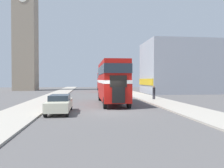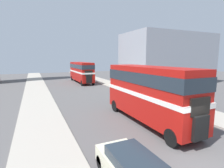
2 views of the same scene
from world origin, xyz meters
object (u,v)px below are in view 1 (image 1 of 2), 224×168
double_decker_bus (112,79)px  pedestrian_walking (154,92)px  church_tower (25,15)px  bus_distant (104,80)px  car_parked_near (60,104)px

double_decker_bus → pedestrian_walking: 6.97m
church_tower → bus_distant: bearing=-20.4°
bus_distant → church_tower: 25.14m
bus_distant → church_tower: size_ratio=0.31×
double_decker_bus → car_parked_near: double_decker_bus is taller
double_decker_bus → church_tower: church_tower is taller
pedestrian_walking → bus_distant: bearing=102.1°
double_decker_bus → car_parked_near: 7.76m
double_decker_bus → pedestrian_walking: double_decker_bus is taller
double_decker_bus → car_parked_near: size_ratio=2.09×
pedestrian_walking → church_tower: bearing=129.2°
car_parked_near → pedestrian_walking: (10.53, 9.45, 0.35)m
pedestrian_walking → church_tower: church_tower is taller
double_decker_bus → church_tower: bearing=118.4°
double_decker_bus → church_tower: (-17.25, 31.83, 15.56)m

